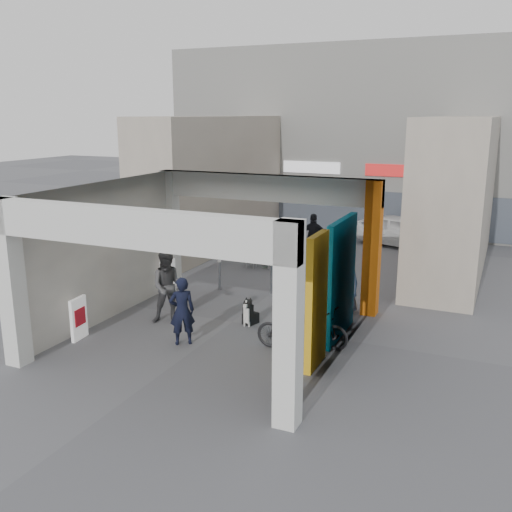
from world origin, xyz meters
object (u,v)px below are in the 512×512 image
at_px(produce_stand, 258,250).
at_px(white_van, 403,231).
at_px(man_with_dog, 182,311).
at_px(man_elderly, 346,282).
at_px(bicycle_front, 313,326).
at_px(border_collie, 249,314).
at_px(man_back_turned, 169,287).
at_px(bicycle_rear, 290,331).
at_px(man_crates, 314,238).
at_px(cafe_set, 268,258).

height_order(produce_stand, white_van, white_van).
height_order(man_with_dog, man_elderly, man_elderly).
distance_m(bicycle_front, white_van, 10.77).
distance_m(border_collie, bicycle_front, 1.92).
xyz_separation_m(produce_stand, bicycle_front, (4.34, -6.74, 0.14)).
distance_m(produce_stand, man_back_turned, 6.86).
distance_m(produce_stand, bicycle_front, 8.02).
bearing_deg(produce_stand, bicycle_rear, -80.92).
relative_size(man_with_dog, bicycle_front, 0.91).
bearing_deg(man_crates, bicycle_front, 92.58).
height_order(border_collie, white_van, white_van).
xyz_separation_m(man_with_dog, man_elderly, (2.80, 3.57, 0.05)).
relative_size(man_crates, white_van, 0.47).
bearing_deg(cafe_set, bicycle_rear, -63.45).
distance_m(bicycle_front, bicycle_rear, 0.65).
distance_m(cafe_set, white_van, 6.08).
bearing_deg(cafe_set, bicycle_front, -58.90).
xyz_separation_m(border_collie, man_with_dog, (-0.88, -1.70, 0.50)).
relative_size(man_with_dog, white_van, 0.43).
bearing_deg(man_elderly, border_collie, -114.48).
height_order(produce_stand, bicycle_front, bicycle_front).
height_order(man_with_dog, man_back_turned, man_back_turned).
xyz_separation_m(produce_stand, man_with_dog, (1.63, -7.89, 0.47)).
bearing_deg(man_crates, bicycle_rear, 89.01).
bearing_deg(man_elderly, produce_stand, 157.10).
bearing_deg(man_crates, man_with_dog, 71.91).
height_order(man_with_dog, man_crates, man_crates).
height_order(man_back_turned, bicycle_front, man_back_turned).
bearing_deg(man_crates, man_back_turned, 63.53).
distance_m(man_crates, bicycle_front, 7.55).
xyz_separation_m(cafe_set, bicycle_rear, (3.25, -6.50, 0.18)).
xyz_separation_m(man_elderly, man_crates, (-2.46, 4.75, 0.02)).
relative_size(cafe_set, man_elderly, 0.81).
height_order(cafe_set, border_collie, cafe_set).
xyz_separation_m(man_crates, white_van, (2.47, 3.61, -0.23)).
distance_m(cafe_set, bicycle_front, 6.95).
height_order(border_collie, man_with_dog, man_with_dog).
height_order(produce_stand, border_collie, produce_stand).
xyz_separation_m(border_collie, bicycle_rear, (1.49, -1.10, 0.18)).
bearing_deg(man_with_dog, cafe_set, -120.46).
relative_size(border_collie, bicycle_rear, 0.47).
bearing_deg(man_back_turned, bicycle_rear, -41.24).
height_order(border_collie, bicycle_front, bicycle_front).
height_order(man_back_turned, man_crates, man_back_turned).
height_order(produce_stand, man_crates, man_crates).
bearing_deg(produce_stand, man_elderly, -64.00).
bearing_deg(cafe_set, man_crates, 44.76).
xyz_separation_m(man_with_dog, bicycle_rear, (2.37, 0.61, -0.32)).
bearing_deg(man_back_turned, man_with_dog, -79.74).
distance_m(border_collie, man_back_turned, 2.10).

